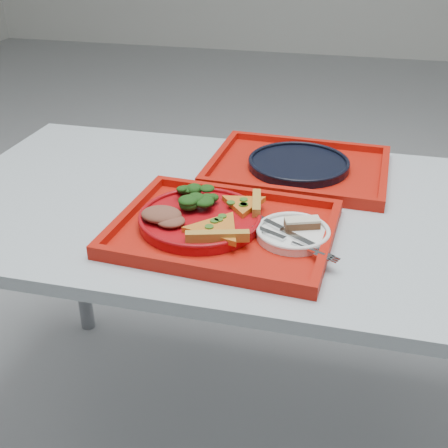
# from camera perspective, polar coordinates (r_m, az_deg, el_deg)

# --- Properties ---
(ground) EXTENTS (10.00, 10.00, 0.00)m
(ground) POSITION_cam_1_polar(r_m,az_deg,el_deg) (1.77, 4.16, -20.25)
(ground) COLOR gray
(ground) RESTS_ON ground
(table) EXTENTS (1.60, 0.80, 0.75)m
(table) POSITION_cam_1_polar(r_m,az_deg,el_deg) (1.33, 5.20, -1.09)
(table) COLOR #9EA9B1
(table) RESTS_ON ground
(tray_main) EXTENTS (0.47, 0.38, 0.01)m
(tray_main) POSITION_cam_1_polar(r_m,az_deg,el_deg) (1.18, 0.01, -0.78)
(tray_main) COLOR #A71308
(tray_main) RESTS_ON table
(tray_far) EXTENTS (0.46, 0.37, 0.01)m
(tray_far) POSITION_cam_1_polar(r_m,az_deg,el_deg) (1.48, 7.55, 5.49)
(tray_far) COLOR #A71308
(tray_far) RESTS_ON table
(dinner_plate) EXTENTS (0.26, 0.26, 0.02)m
(dinner_plate) POSITION_cam_1_polar(r_m,az_deg,el_deg) (1.20, -2.44, 0.39)
(dinner_plate) COLOR #9B0A10
(dinner_plate) RESTS_ON tray_main
(side_plate) EXTENTS (0.15, 0.15, 0.01)m
(side_plate) POSITION_cam_1_polar(r_m,az_deg,el_deg) (1.15, 7.02, -1.08)
(side_plate) COLOR white
(side_plate) RESTS_ON tray_main
(navy_plate) EXTENTS (0.26, 0.26, 0.02)m
(navy_plate) POSITION_cam_1_polar(r_m,az_deg,el_deg) (1.48, 7.58, 5.99)
(navy_plate) COLOR black
(navy_plate) RESTS_ON tray_far
(pizza_slice_a) EXTENTS (0.16, 0.17, 0.02)m
(pizza_slice_a) POSITION_cam_1_polar(r_m,az_deg,el_deg) (1.13, -0.73, -0.33)
(pizza_slice_a) COLOR gold
(pizza_slice_a) RESTS_ON dinner_plate
(pizza_slice_b) EXTENTS (0.13, 0.12, 0.02)m
(pizza_slice_b) POSITION_cam_1_polar(r_m,az_deg,el_deg) (1.23, 2.00, 2.20)
(pizza_slice_b) COLOR gold
(pizza_slice_b) RESTS_ON dinner_plate
(salad_heap) EXTENTS (0.10, 0.09, 0.05)m
(salad_heap) POSITION_cam_1_polar(r_m,az_deg,el_deg) (1.23, -2.67, 3.15)
(salad_heap) COLOR black
(salad_heap) RESTS_ON dinner_plate
(meat_portion) EXTENTS (0.09, 0.07, 0.03)m
(meat_portion) POSITION_cam_1_polar(r_m,az_deg,el_deg) (1.18, -6.37, 0.97)
(meat_portion) COLOR brown
(meat_portion) RESTS_ON dinner_plate
(dessert_bar) EXTENTS (0.08, 0.05, 0.02)m
(dessert_bar) POSITION_cam_1_polar(r_m,az_deg,el_deg) (1.16, 7.95, 0.11)
(dessert_bar) COLOR #502A1A
(dessert_bar) RESTS_ON side_plate
(knife) EXTENTS (0.16, 0.12, 0.01)m
(knife) POSITION_cam_1_polar(r_m,az_deg,el_deg) (1.14, 6.45, -0.78)
(knife) COLOR silver
(knife) RESTS_ON side_plate
(fork) EXTENTS (0.18, 0.10, 0.01)m
(fork) POSITION_cam_1_polar(r_m,az_deg,el_deg) (1.11, 6.83, -1.79)
(fork) COLOR silver
(fork) RESTS_ON side_plate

